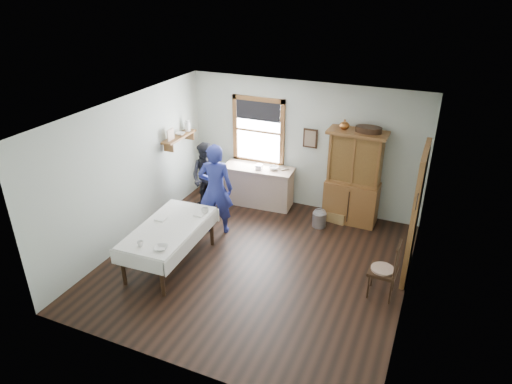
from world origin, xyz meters
TOP-DOWN VIEW (x-y plane):
  - room at (0.00, 0.00)m, footprint 5.01×5.01m
  - window at (-1.00, 2.47)m, footprint 1.18×0.07m
  - doorway at (2.46, 0.85)m, footprint 0.09×1.14m
  - wall_shelf at (-2.37, 1.54)m, footprint 0.24×1.00m
  - framed_picture at (0.15, 2.46)m, footprint 0.30×0.04m
  - rug_beater at (2.45, 0.30)m, footprint 0.01×0.27m
  - work_counter at (-0.86, 2.14)m, footprint 1.54×0.66m
  - china_hutch at (1.15, 2.19)m, footprint 1.14×0.56m
  - dining_table at (-1.37, -0.55)m, footprint 1.07×1.90m
  - spindle_chair at (2.14, 0.02)m, footprint 0.47×0.47m
  - pail at (0.64, 1.72)m, footprint 0.35×0.35m
  - wicker_basket at (0.93, 2.07)m, footprint 0.41×0.32m
  - woman_blue at (-1.15, 0.76)m, footprint 0.70×0.57m
  - figure_dark at (-1.73, 1.47)m, footprint 0.68×0.53m
  - table_cup_a at (-1.03, 0.10)m, footprint 0.17×0.17m
  - table_cup_b at (-1.42, -1.25)m, footprint 0.12×0.12m
  - table_bowl at (-1.08, -1.20)m, footprint 0.31×0.31m
  - counter_book at (-0.43, 2.24)m, footprint 0.25×0.25m
  - counter_bowl at (-0.52, 2.17)m, footprint 0.25×0.25m
  - shelf_bowl at (-2.37, 1.55)m, footprint 0.22×0.22m

SIDE VIEW (x-z plane):
  - wicker_basket at x=0.93m, z-range 0.00..0.22m
  - pail at x=0.64m, z-range 0.00..0.29m
  - dining_table at x=-1.37m, z-range 0.00..0.74m
  - work_counter at x=-0.86m, z-range 0.00..0.86m
  - spindle_chair at x=2.14m, z-range 0.00..0.99m
  - figure_dark at x=-1.73m, z-range 0.00..1.39m
  - table_bowl at x=-1.08m, z-range 0.74..0.80m
  - table_cup_b at x=-1.42m, z-range 0.74..0.84m
  - table_cup_a at x=-1.03m, z-range 0.74..0.85m
  - woman_blue at x=-1.15m, z-range 0.00..1.67m
  - counter_book at x=-0.43m, z-range 0.86..0.88m
  - counter_bowl at x=-0.52m, z-range 0.86..0.93m
  - china_hutch at x=1.15m, z-range 0.00..1.92m
  - doorway at x=2.46m, z-range 0.05..2.27m
  - room at x=0.00m, z-range 0.00..2.70m
  - framed_picture at x=0.15m, z-range 1.35..1.75m
  - wall_shelf at x=-2.37m, z-range 1.35..1.79m
  - shelf_bowl at x=-2.37m, z-range 1.57..1.62m
  - window at x=-1.00m, z-range 0.89..2.37m
  - rug_beater at x=2.45m, z-range 1.58..1.86m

